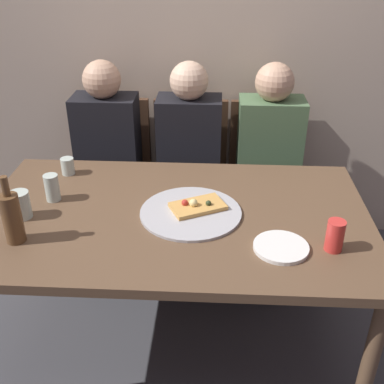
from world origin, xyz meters
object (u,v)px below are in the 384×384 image
at_px(plate_stack, 281,247).
at_px(guest_by_wall, 270,161).
at_px(wine_glass, 68,166).
at_px(pizza_slice_last, 197,206).
at_px(dining_table, 174,227).
at_px(wine_bottle, 12,217).
at_px(chair_right, 266,170).
at_px(pizza_tray, 191,213).
at_px(chair_middle, 190,168).
at_px(soda_can, 335,236).
at_px(chair_left, 112,166).
at_px(guest_in_sweater, 105,158).
at_px(guest_in_beanie, 188,159).
at_px(tumbler_near, 21,205).
at_px(tumbler_far, 52,188).

height_order(plate_stack, guest_by_wall, guest_by_wall).
bearing_deg(wine_glass, pizza_slice_last, -25.74).
height_order(dining_table, wine_bottle, wine_bottle).
distance_m(plate_stack, chair_right, 1.14).
distance_m(pizza_tray, chair_middle, 0.92).
bearing_deg(soda_can, chair_right, 97.13).
xyz_separation_m(plate_stack, chair_left, (-0.88, 1.11, -0.23)).
bearing_deg(wine_glass, guest_in_sweater, 78.39).
xyz_separation_m(pizza_slice_last, wine_bottle, (-0.68, -0.25, 0.08)).
height_order(guest_in_beanie, guest_by_wall, same).
height_order(plate_stack, chair_left, chair_left).
bearing_deg(chair_middle, chair_right, -180.00).
height_order(chair_right, guest_by_wall, guest_by_wall).
xyz_separation_m(dining_table, guest_in_sweater, (-0.46, 0.73, -0.03)).
bearing_deg(pizza_tray, pizza_slice_last, 49.98).
xyz_separation_m(tumbler_near, guest_by_wall, (1.09, 0.80, -0.16)).
xyz_separation_m(wine_bottle, plate_stack, (1.00, 0.00, -0.10)).
xyz_separation_m(wine_glass, guest_in_beanie, (0.56, 0.40, -0.14)).
xyz_separation_m(tumbler_far, wine_glass, (-0.01, 0.25, -0.02)).
bearing_deg(chair_left, wine_glass, 81.53).
distance_m(pizza_tray, tumbler_near, 0.69).
bearing_deg(tumbler_near, wine_bottle, -76.75).
distance_m(pizza_slice_last, wine_glass, 0.71).
bearing_deg(wine_glass, guest_in_beanie, 35.65).
relative_size(wine_bottle, tumbler_near, 2.37).
bearing_deg(wine_bottle, guest_by_wall, 42.46).
relative_size(guest_in_sweater, guest_in_beanie, 1.00).
xyz_separation_m(wine_glass, plate_stack, (0.96, -0.56, -0.03)).
height_order(pizza_slice_last, wine_glass, wine_glass).
distance_m(tumbler_near, wine_glass, 0.40).
relative_size(pizza_slice_last, guest_by_wall, 0.22).
height_order(wine_glass, plate_stack, wine_glass).
bearing_deg(pizza_slice_last, guest_by_wall, 62.03).
xyz_separation_m(dining_table, guest_by_wall, (0.47, 0.73, -0.03)).
distance_m(wine_bottle, chair_right, 1.57).
distance_m(dining_table, tumbler_far, 0.56).
relative_size(dining_table, plate_stack, 7.92).
height_order(pizza_slice_last, chair_right, chair_right).
bearing_deg(guest_in_beanie, tumbler_near, 51.49).
bearing_deg(dining_table, plate_stack, -28.51).
bearing_deg(dining_table, guest_in_sweater, 122.04).
bearing_deg(pizza_tray, chair_right, 65.72).
xyz_separation_m(tumbler_far, chair_right, (1.01, 0.80, -0.29)).
bearing_deg(guest_by_wall, plate_stack, 86.83).
distance_m(pizza_slice_last, chair_left, 1.05).
bearing_deg(soda_can, dining_table, 160.24).
bearing_deg(wine_glass, pizza_tray, -28.90).
bearing_deg(pizza_tray, wine_bottle, -160.96).
distance_m(wine_glass, plate_stack, 1.11).
xyz_separation_m(tumbler_far, guest_by_wall, (1.01, 0.65, -0.16)).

